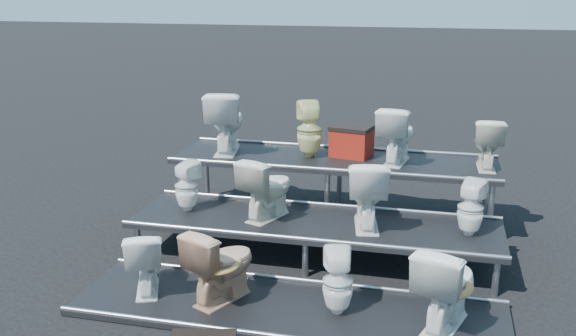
% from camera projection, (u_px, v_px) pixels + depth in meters
% --- Properties ---
extents(ground, '(80.00, 80.00, 0.00)m').
position_uv_depth(ground, '(314.00, 258.00, 7.46)').
color(ground, black).
rests_on(ground, ground).
extents(tier_front, '(4.20, 1.20, 0.06)m').
position_uv_depth(tier_front, '(287.00, 309.00, 6.24)').
color(tier_front, black).
rests_on(tier_front, ground).
extents(tier_mid, '(4.20, 1.20, 0.46)m').
position_uv_depth(tier_mid, '(314.00, 240.00, 7.40)').
color(tier_mid, black).
rests_on(tier_mid, ground).
extents(tier_back, '(4.20, 1.20, 0.86)m').
position_uv_depth(tier_back, '(334.00, 189.00, 8.55)').
color(tier_back, black).
rests_on(tier_back, ground).
extents(toilet_0, '(0.60, 0.75, 0.67)m').
position_uv_depth(toilet_0, '(145.00, 260.00, 6.48)').
color(toilet_0, white).
rests_on(toilet_0, tier_front).
extents(toilet_1, '(0.70, 0.86, 0.76)m').
position_uv_depth(toilet_1, '(221.00, 264.00, 6.28)').
color(toilet_1, tan).
rests_on(toilet_1, tier_front).
extents(toilet_2, '(0.35, 0.36, 0.65)m').
position_uv_depth(toilet_2, '(338.00, 281.00, 6.03)').
color(toilet_2, white).
rests_on(toilet_2, tier_front).
extents(toilet_3, '(0.68, 0.89, 0.81)m').
position_uv_depth(toilet_3, '(446.00, 285.00, 5.78)').
color(toilet_3, white).
rests_on(toilet_3, tier_front).
extents(toilet_4, '(0.37, 0.37, 0.61)m').
position_uv_depth(toilet_4, '(187.00, 186.00, 7.60)').
color(toilet_4, white).
rests_on(toilet_4, tier_mid).
extents(toilet_5, '(0.64, 0.81, 0.73)m').
position_uv_depth(toilet_5, '(267.00, 187.00, 7.36)').
color(toilet_5, silver).
rests_on(toilet_5, tier_mid).
extents(toilet_6, '(0.57, 0.84, 0.79)m').
position_uv_depth(toilet_6, '(367.00, 193.00, 7.09)').
color(toilet_6, white).
rests_on(toilet_6, tier_mid).
extents(toilet_7, '(0.36, 0.36, 0.62)m').
position_uv_depth(toilet_7, '(471.00, 208.00, 6.86)').
color(toilet_7, white).
rests_on(toilet_7, tier_mid).
extents(toilet_8, '(0.60, 0.89, 0.84)m').
position_uv_depth(toilet_8, '(226.00, 121.00, 8.66)').
color(toilet_8, white).
rests_on(toilet_8, tier_back).
extents(toilet_9, '(0.44, 0.44, 0.74)m').
position_uv_depth(toilet_9, '(310.00, 130.00, 8.41)').
color(toilet_9, beige).
rests_on(toilet_9, tier_back).
extents(toilet_10, '(0.52, 0.78, 0.74)m').
position_uv_depth(toilet_10, '(397.00, 134.00, 8.15)').
color(toilet_10, white).
rests_on(toilet_10, tier_back).
extents(toilet_11, '(0.38, 0.64, 0.64)m').
position_uv_depth(toilet_11, '(487.00, 143.00, 7.91)').
color(toilet_11, silver).
rests_on(toilet_11, tier_back).
extents(red_crate, '(0.57, 0.49, 0.36)m').
position_uv_depth(red_crate, '(352.00, 143.00, 8.51)').
color(red_crate, maroon).
rests_on(red_crate, tier_back).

